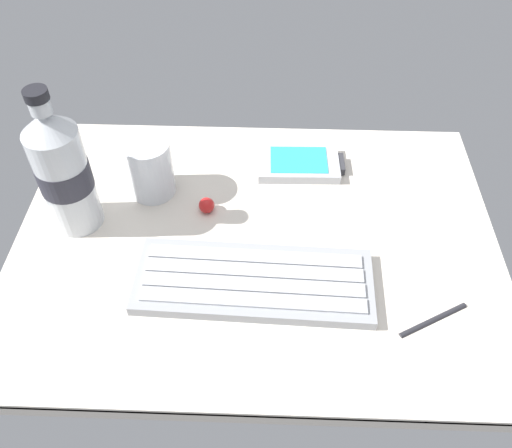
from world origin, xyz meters
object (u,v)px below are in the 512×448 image
juice_cup (150,170)px  trackball_mouse (207,205)px  handheld_device (300,163)px  water_bottle (63,171)px  stylus_pen (434,319)px  keyboard (251,281)px

juice_cup → trackball_mouse: size_ratio=3.86×
handheld_device → water_bottle: (-30.28, -11.98, 8.28)cm
juice_cup → stylus_pen: (36.23, -20.70, -3.56)cm
trackball_mouse → stylus_pen: (28.17, -16.84, -0.75)cm
juice_cup → water_bottle: size_ratio=0.41×
water_bottle → stylus_pen: 48.46cm
trackball_mouse → water_bottle: bearing=-172.2°
trackball_mouse → handheld_device: bearing=36.5°
water_bottle → trackball_mouse: bearing=7.8°
keyboard → stylus_pen: keyboard is taller
water_bottle → stylus_pen: bearing=-17.7°
juice_cup → stylus_pen: size_ratio=0.89×
water_bottle → stylus_pen: water_bottle is taller
trackball_mouse → stylus_pen: 32.83cm
handheld_device → trackball_mouse: (-13.02, -9.63, 0.37)cm
juice_cup → water_bottle: water_bottle is taller
juice_cup → trackball_mouse: (8.06, -3.85, -2.81)cm
water_bottle → stylus_pen: (45.43, -14.49, -8.66)cm
keyboard → stylus_pen: bearing=-11.5°
stylus_pen → juice_cup: bearing=121.8°
keyboard → handheld_device: 22.99cm
trackball_mouse → stylus_pen: size_ratio=0.23×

